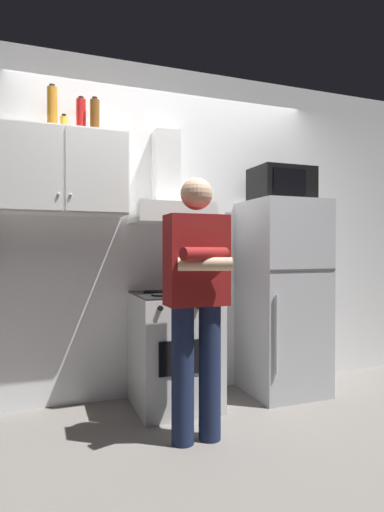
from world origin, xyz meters
TOP-DOWN VIEW (x-y plane):
  - ground_plane at (0.00, 0.00)m, footprint 7.00×7.00m
  - back_wall_tiled at (0.00, 0.60)m, footprint 4.80×0.10m
  - upper_cabinet at (-0.85, 0.37)m, footprint 0.90×0.37m
  - stove_oven at (-0.05, 0.25)m, footprint 0.60×0.62m
  - range_hood at (-0.05, 0.38)m, footprint 0.60×0.44m
  - refrigerator at (0.90, 0.25)m, footprint 0.60×0.62m
  - microwave at (0.90, 0.27)m, footprint 0.48×0.37m
  - person_standing at (-0.10, -0.36)m, footprint 0.38×0.33m
  - cooking_pot at (0.08, 0.13)m, footprint 0.28×0.18m
  - bottle_beer_brown at (-0.63, 0.36)m, footprint 0.07×0.07m
  - bottle_spice_jar at (-0.84, 0.40)m, footprint 0.05×0.05m
  - bottle_liquor_amber at (-0.92, 0.40)m, footprint 0.07×0.07m
  - bottle_soda_red at (-0.72, 0.41)m, footprint 0.07×0.07m

SIDE VIEW (x-z plane):
  - ground_plane at x=0.00m, z-range 0.00..0.00m
  - stove_oven at x=-0.05m, z-range 0.00..0.87m
  - refrigerator at x=0.90m, z-range 0.00..1.60m
  - person_standing at x=-0.10m, z-range 0.08..1.72m
  - cooking_pot at x=0.08m, z-range 0.87..0.98m
  - back_wall_tiled at x=0.00m, z-range 0.00..2.70m
  - range_hood at x=-0.05m, z-range 1.22..1.97m
  - microwave at x=0.90m, z-range 1.60..1.88m
  - upper_cabinet at x=-0.85m, z-range 1.45..2.05m
  - bottle_spice_jar at x=-0.84m, z-range 2.04..2.17m
  - bottle_beer_brown at x=-0.63m, z-range 2.04..2.30m
  - bottle_soda_red at x=-0.72m, z-range 2.04..2.31m
  - bottle_liquor_amber at x=-0.92m, z-range 2.04..2.37m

